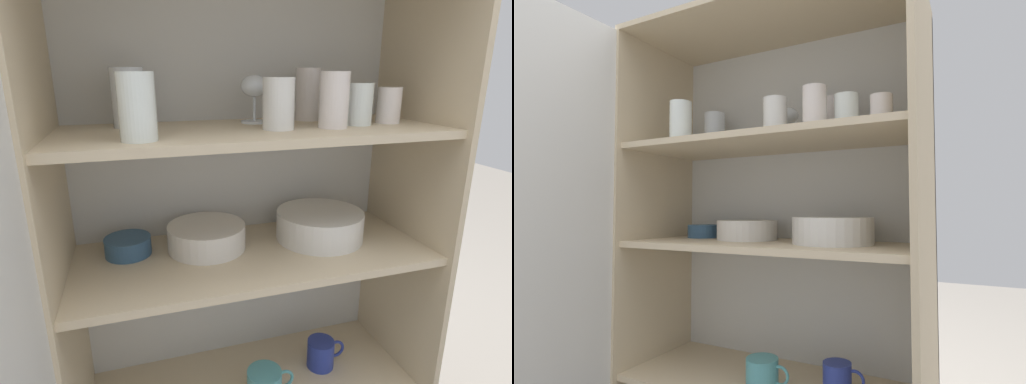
% 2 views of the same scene
% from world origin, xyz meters
% --- Properties ---
extents(cupboard_back_panel, '(0.95, 0.02, 1.42)m').
position_xyz_m(cupboard_back_panel, '(0.00, 0.38, 0.71)').
color(cupboard_back_panel, silver).
rests_on(cupboard_back_panel, ground_plane).
extents(cupboard_side_left, '(0.02, 0.41, 1.42)m').
position_xyz_m(cupboard_side_left, '(-0.47, 0.19, 0.71)').
color(cupboard_side_left, '#CCB793').
rests_on(cupboard_side_left, ground_plane).
extents(cupboard_side_right, '(0.02, 0.41, 1.42)m').
position_xyz_m(cupboard_side_right, '(0.47, 0.19, 0.71)').
color(cupboard_side_right, '#CCB793').
rests_on(cupboard_side_right, ground_plane).
extents(cupboard_top_panel, '(0.95, 0.41, 0.02)m').
position_xyz_m(cupboard_top_panel, '(0.00, 0.19, 1.42)').
color(cupboard_top_panel, '#CCB793').
rests_on(cupboard_top_panel, cupboard_side_left).
extents(shelf_board_lower, '(0.92, 0.37, 0.02)m').
position_xyz_m(shelf_board_lower, '(0.00, 0.19, 0.27)').
color(shelf_board_lower, beige).
extents(shelf_board_middle, '(0.92, 0.37, 0.02)m').
position_xyz_m(shelf_board_middle, '(0.00, 0.19, 0.70)').
color(shelf_board_middle, beige).
extents(shelf_board_upper, '(0.92, 0.37, 0.02)m').
position_xyz_m(shelf_board_upper, '(0.00, 0.19, 1.03)').
color(shelf_board_upper, beige).
extents(cupboard_door, '(0.03, 0.48, 1.42)m').
position_xyz_m(cupboard_door, '(-0.48, -0.26, 0.71)').
color(cupboard_door, silver).
rests_on(cupboard_door, ground_plane).
extents(tumbler_glass_0, '(0.07, 0.07, 0.14)m').
position_xyz_m(tumbler_glass_0, '(0.19, 0.29, 1.11)').
color(tumbler_glass_0, silver).
rests_on(tumbler_glass_0, shelf_board_upper).
extents(tumbler_glass_1, '(0.07, 0.07, 0.13)m').
position_xyz_m(tumbler_glass_1, '(0.18, 0.13, 1.10)').
color(tumbler_glass_1, silver).
rests_on(tumbler_glass_1, shelf_board_upper).
extents(tumbler_glass_2, '(0.07, 0.07, 0.12)m').
position_xyz_m(tumbler_glass_2, '(0.04, 0.15, 1.10)').
color(tumbler_glass_2, white).
rests_on(tumbler_glass_2, shelf_board_upper).
extents(tumbler_glass_3, '(0.08, 0.08, 0.14)m').
position_xyz_m(tumbler_glass_3, '(-0.29, 0.29, 1.11)').
color(tumbler_glass_3, white).
rests_on(tumbler_glass_3, shelf_board_upper).
extents(tumbler_glass_4, '(0.07, 0.07, 0.10)m').
position_xyz_m(tumbler_glass_4, '(0.26, 0.16, 1.09)').
color(tumbler_glass_4, white).
rests_on(tumbler_glass_4, shelf_board_upper).
extents(tumbler_glass_5, '(0.07, 0.07, 0.13)m').
position_xyz_m(tumbler_glass_5, '(-0.27, 0.08, 1.10)').
color(tumbler_glass_5, white).
rests_on(tumbler_glass_5, shelf_board_upper).
extents(tumbler_glass_6, '(0.06, 0.06, 0.09)m').
position_xyz_m(tumbler_glass_6, '(0.36, 0.17, 1.08)').
color(tumbler_glass_6, silver).
rests_on(tumbler_glass_6, shelf_board_upper).
extents(wine_glass_0, '(0.07, 0.07, 0.12)m').
position_xyz_m(wine_glass_0, '(0.03, 0.28, 1.12)').
color(wine_glass_0, white).
rests_on(wine_glass_0, shelf_board_upper).
extents(plate_stack_white, '(0.25, 0.25, 0.08)m').
position_xyz_m(plate_stack_white, '(0.20, 0.22, 0.75)').
color(plate_stack_white, silver).
rests_on(plate_stack_white, shelf_board_middle).
extents(mixing_bowl_large, '(0.21, 0.21, 0.07)m').
position_xyz_m(mixing_bowl_large, '(-0.12, 0.25, 0.75)').
color(mixing_bowl_large, silver).
rests_on(mixing_bowl_large, shelf_board_middle).
extents(serving_bowl_small, '(0.12, 0.12, 0.05)m').
position_xyz_m(serving_bowl_small, '(-0.32, 0.27, 0.74)').
color(serving_bowl_small, '#33567A').
rests_on(serving_bowl_small, shelf_board_middle).
extents(coffee_mug_primary, '(0.14, 0.10, 0.09)m').
position_xyz_m(coffee_mug_primary, '(0.01, 0.13, 0.32)').
color(coffee_mug_primary, teal).
rests_on(coffee_mug_primary, shelf_board_lower).
extents(coffee_mug_extra_1, '(0.12, 0.08, 0.09)m').
position_xyz_m(coffee_mug_extra_1, '(0.22, 0.20, 0.32)').
color(coffee_mug_extra_1, '#283893').
rests_on(coffee_mug_extra_1, shelf_board_lower).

